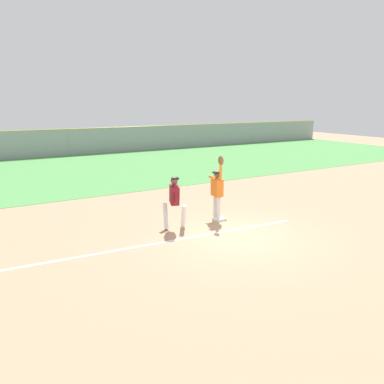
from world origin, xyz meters
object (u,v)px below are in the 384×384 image
(runner, at_px, (174,199))
(parked_car_black, at_px, (121,140))
(baseball, at_px, (213,167))
(parked_car_blue, at_px, (63,142))
(fielder, at_px, (217,188))
(first_base, at_px, (219,219))

(runner, height_order, parked_car_black, runner)
(baseball, xyz_separation_m, parked_car_blue, (-0.13, 23.02, -1.15))
(runner, distance_m, parked_car_black, 23.72)
(baseball, bearing_deg, parked_car_black, 77.81)
(runner, bearing_deg, fielder, 22.97)
(first_base, relative_size, fielder, 0.17)
(first_base, bearing_deg, fielder, 109.60)
(runner, xyz_separation_m, parked_car_black, (6.63, 22.77, -0.32))
(first_base, xyz_separation_m, fielder, (-0.04, 0.10, 1.08))
(parked_car_blue, bearing_deg, first_base, -95.86)
(fielder, relative_size, parked_car_black, 0.50)
(fielder, bearing_deg, first_base, 112.72)
(runner, bearing_deg, baseball, 33.46)
(first_base, distance_m, parked_car_blue, 23.48)
(fielder, xyz_separation_m, baseball, (0.05, 0.35, 0.70))
(runner, relative_size, parked_car_black, 0.37)
(first_base, height_order, baseball, baseball)
(parked_car_black, bearing_deg, fielder, -95.54)
(runner, xyz_separation_m, baseball, (1.82, 0.51, 0.82))
(first_base, relative_size, parked_car_black, 0.08)
(runner, distance_m, baseball, 2.06)
(parked_car_blue, height_order, parked_car_black, same)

